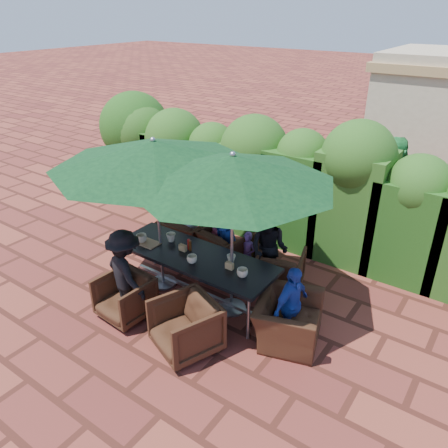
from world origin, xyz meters
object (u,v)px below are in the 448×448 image
Objects in this scene: chair_near_right at (185,324)px; umbrella_right at (233,170)px; dining_table at (194,259)px; chair_near_left at (125,296)px; chair_far_right at (280,268)px; umbrella_left at (154,154)px; chair_far_left at (187,234)px; chair_far_mid at (227,247)px; chair_end_right at (288,313)px.

umbrella_right is at bearing 111.09° from chair_near_right.
dining_table is 1.15m from chair_near_left.
umbrella_left is at bearing 15.25° from chair_far_right.
umbrella_left is 3.67× the size of chair_far_left.
chair_far_mid is (-0.08, 0.97, -0.27)m from dining_table.
chair_far_right is (1.62, 1.01, -1.85)m from umbrella_left.
chair_near_left is 2.35m from chair_end_right.
umbrella_right is at bearing 5.59° from dining_table.
chair_near_left is at bearing 88.69° from chair_far_mid.
chair_near_right is at bearing 116.75° from chair_end_right.
chair_far_left is 0.85m from chair_far_mid.
umbrella_left reaches higher than chair_far_mid.
chair_far_left is 1.96m from chair_near_left.
chair_far_mid reaches higher than dining_table.
chair_near_left is at bearing -118.60° from dining_table.
chair_far_right is at bearing 102.08° from chair_near_right.
chair_end_right is (2.29, -0.01, -1.80)m from umbrella_left.
chair_far_mid is 1.03× the size of chair_near_right.
umbrella_left reaches higher than chair_far_right.
dining_table reaches higher than chair_near_left.
chair_far_left is 2.75m from chair_end_right.
umbrella_left is at bearing 71.77° from chair_far_mid.
umbrella_right is 2.06m from chair_end_right.
dining_table is at bearing -174.41° from umbrella_right.
chair_near_left is 0.75× the size of chair_end_right.
chair_end_right reaches higher than chair_far_mid.
dining_table is 1.67m from umbrella_right.
chair_far_mid is 1.99m from chair_near_left.
umbrella_right is (1.30, 0.09, -0.00)m from umbrella_left.
chair_near_left is at bearing -82.13° from umbrella_left.
dining_table is 0.93× the size of umbrella_right.
chair_near_right is at bearing -57.39° from dining_table.
dining_table is at bearing 144.12° from chair_near_right.
dining_table is at bearing 130.46° from chair_far_left.
umbrella_left reaches higher than chair_end_right.
chair_near_left is at bearing 96.44° from chair_end_right.
chair_near_right is at bearing 2.96° from chair_near_left.
chair_end_right is (2.57, -0.98, 0.01)m from chair_far_left.
dining_table is 3.56× the size of chair_far_right.
chair_far_left reaches higher than chair_near_left.
chair_far_right is at bearing -167.92° from chair_far_mid.
chair_far_mid is at bearing 42.67° from chair_end_right.
dining_table is 1.65m from chair_end_right.
umbrella_right is 3.41× the size of chair_far_mid.
chair_far_right is 2.00m from chair_near_right.
chair_far_left is at bearing 52.24° from chair_end_right.
chair_far_left is 1.03× the size of chair_near_right.
chair_near_right is at bearing 63.83° from chair_far_right.
dining_table is 0.86× the size of umbrella_left.
chair_end_right is at bearing -1.31° from dining_table.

